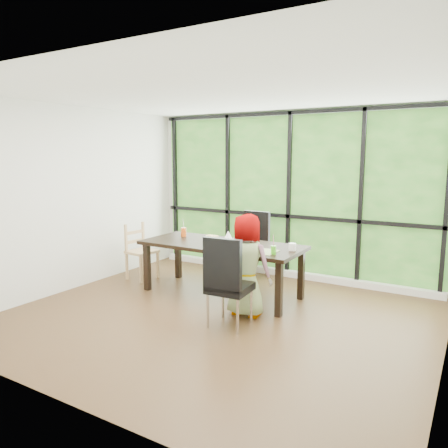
{
  "coord_description": "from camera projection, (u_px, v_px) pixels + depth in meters",
  "views": [
    {
      "loc": [
        2.67,
        -4.36,
        1.98
      ],
      "look_at": [
        -0.32,
        0.68,
        1.05
      ],
      "focal_mm": 34.63,
      "sensor_mm": 36.0,
      "label": 1
    }
  ],
  "objects": [
    {
      "name": "ground",
      "position": [
        219.0,
        317.0,
        5.36
      ],
      "size": [
        5.0,
        5.0,
        0.0
      ],
      "primitive_type": "plane",
      "color": "black",
      "rests_on": "ground"
    },
    {
      "name": "back_wall",
      "position": [
        290.0,
        195.0,
        7.06
      ],
      "size": [
        5.0,
        0.0,
        5.0
      ],
      "primitive_type": "plane",
      "rotation": [
        1.57,
        0.0,
        0.0
      ],
      "color": "silver",
      "rests_on": "ground"
    },
    {
      "name": "foliage_backdrop",
      "position": [
        290.0,
        195.0,
        7.05
      ],
      "size": [
        4.8,
        0.02,
        2.65
      ],
      "primitive_type": "cube",
      "color": "#234A1A",
      "rests_on": "back_wall"
    },
    {
      "name": "window_mullions",
      "position": [
        289.0,
        195.0,
        7.01
      ],
      "size": [
        4.8,
        0.06,
        2.65
      ],
      "primitive_type": null,
      "color": "black",
      "rests_on": "back_wall"
    },
    {
      "name": "window_sill",
      "position": [
        286.0,
        273.0,
        7.18
      ],
      "size": [
        4.8,
        0.12,
        0.1
      ],
      "primitive_type": "cube",
      "color": "silver",
      "rests_on": "ground"
    },
    {
      "name": "dining_table",
      "position": [
        222.0,
        269.0,
        6.18
      ],
      "size": [
        2.4,
        1.2,
        0.75
      ],
      "primitive_type": "cube",
      "rotation": [
        0.0,
        0.0,
        0.1
      ],
      "color": "black",
      "rests_on": "ground"
    },
    {
      "name": "chair_window_leather",
      "position": [
        251.0,
        245.0,
        7.0
      ],
      "size": [
        0.47,
        0.47,
        1.08
      ],
      "primitive_type": "cube",
      "rotation": [
        0.0,
        0.0,
        -0.03
      ],
      "color": "black",
      "rests_on": "ground"
    },
    {
      "name": "chair_interior_leather",
      "position": [
        230.0,
        281.0,
        5.01
      ],
      "size": [
        0.49,
        0.49,
        1.08
      ],
      "primitive_type": "cube",
      "rotation": [
        0.0,
        0.0,
        3.21
      ],
      "color": "black",
      "rests_on": "ground"
    },
    {
      "name": "chair_end_beech",
      "position": [
        142.0,
        252.0,
        6.96
      ],
      "size": [
        0.45,
        0.47,
        0.9
      ],
      "primitive_type": "cube",
      "rotation": [
        0.0,
        0.0,
        1.44
      ],
      "color": "tan",
      "rests_on": "ground"
    },
    {
      "name": "child_toddler",
      "position": [
        241.0,
        257.0,
        6.66
      ],
      "size": [
        0.35,
        0.27,
        0.86
      ],
      "primitive_type": "imported",
      "rotation": [
        0.0,
        0.0,
        0.22
      ],
      "color": "#DA5C05",
      "rests_on": "ground"
    },
    {
      "name": "child_older",
      "position": [
        246.0,
        265.0,
        5.33
      ],
      "size": [
        0.65,
        0.44,
        1.28
      ],
      "primitive_type": "imported",
      "rotation": [
        0.0,
        0.0,
        3.19
      ],
      "color": "gray",
      "rests_on": "ground"
    },
    {
      "name": "placemat",
      "position": [
        258.0,
        251.0,
        5.62
      ],
      "size": [
        0.48,
        0.35,
        0.01
      ],
      "primitive_type": "cube",
      "color": "tan",
      "rests_on": "dining_table"
    },
    {
      "name": "plate_far",
      "position": [
        212.0,
        238.0,
        6.48
      ],
      "size": [
        0.22,
        0.22,
        0.01
      ],
      "primitive_type": "cylinder",
      "color": "white",
      "rests_on": "dining_table"
    },
    {
      "name": "plate_near",
      "position": [
        253.0,
        251.0,
        5.61
      ],
      "size": [
        0.21,
        0.21,
        0.01
      ],
      "primitive_type": "cylinder",
      "color": "white",
      "rests_on": "dining_table"
    },
    {
      "name": "orange_cup",
      "position": [
        184.0,
        232.0,
        6.65
      ],
      "size": [
        0.09,
        0.09,
        0.13
      ],
      "primitive_type": "cylinder",
      "color": "#DE5718",
      "rests_on": "dining_table"
    },
    {
      "name": "green_cup",
      "position": [
        273.0,
        250.0,
        5.44
      ],
      "size": [
        0.07,
        0.07,
        0.11
      ],
      "primitive_type": "cylinder",
      "color": "#53D425",
      "rests_on": "dining_table"
    },
    {
      "name": "white_mug",
      "position": [
        292.0,
        247.0,
        5.66
      ],
      "size": [
        0.09,
        0.09,
        0.1
      ],
      "primitive_type": "cylinder",
      "color": "white",
      "rests_on": "dining_table"
    },
    {
      "name": "tissue_box",
      "position": [
        228.0,
        243.0,
        5.92
      ],
      "size": [
        0.12,
        0.12,
        0.1
      ],
      "primitive_type": "cube",
      "color": "tan",
      "rests_on": "dining_table"
    },
    {
      "name": "crepe_rolls_far",
      "position": [
        212.0,
        236.0,
        6.48
      ],
      "size": [
        0.2,
        0.12,
        0.04
      ],
      "primitive_type": null,
      "color": "tan",
      "rests_on": "plate_far"
    },
    {
      "name": "crepe_rolls_near",
      "position": [
        253.0,
        249.0,
        5.6
      ],
      "size": [
        0.05,
        0.12,
        0.04
      ],
      "primitive_type": null,
      "color": "tan",
      "rests_on": "plate_near"
    },
    {
      "name": "straw_white",
      "position": [
        184.0,
        225.0,
        6.63
      ],
      "size": [
        0.01,
        0.04,
        0.2
      ],
      "primitive_type": "cylinder",
      "rotation": [
        0.14,
        0.0,
        0.0
      ],
      "color": "white",
      "rests_on": "orange_cup"
    },
    {
      "name": "straw_pink",
      "position": [
        274.0,
        243.0,
        5.42
      ],
      "size": [
        0.01,
        0.04,
        0.2
      ],
      "primitive_type": "cylinder",
      "rotation": [
        0.14,
        0.0,
        0.0
      ],
      "color": "pink",
      "rests_on": "green_cup"
    },
    {
      "name": "tissue",
      "position": [
        228.0,
        235.0,
        5.9
      ],
      "size": [
        0.12,
        0.12,
        0.11
      ],
      "primitive_type": "cone",
      "color": "white",
      "rests_on": "tissue_box"
    }
  ]
}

